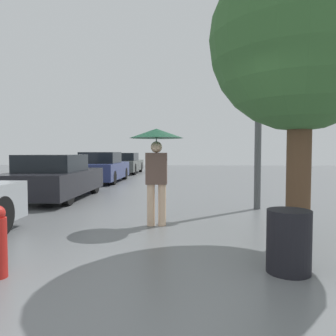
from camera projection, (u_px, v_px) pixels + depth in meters
ground_plane at (128, 331)px, 2.50m from camera, size 60.00×60.00×0.00m
pedestrian at (156, 150)px, 5.98m from camera, size 0.98×0.98×1.79m
parked_car_second at (55, 178)px, 9.51m from camera, size 1.81×4.00×1.28m
parked_car_third at (102, 168)px, 14.78m from camera, size 1.75×4.22×1.34m
parked_car_farthest at (125, 164)px, 20.62m from camera, size 1.80×4.55×1.29m
tree at (301, 41)px, 4.55m from camera, size 2.56×2.56×4.21m
street_lamp at (258, 106)px, 7.69m from camera, size 0.35×0.35×3.91m
trash_bin at (289, 241)px, 3.69m from camera, size 0.49×0.49×0.71m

